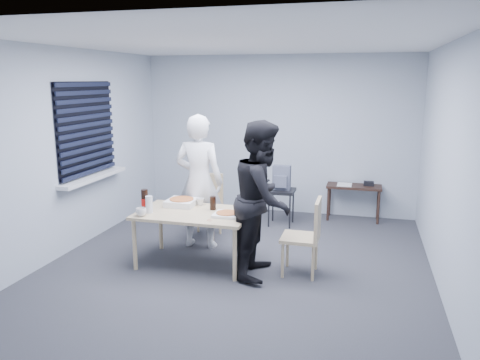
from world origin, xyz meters
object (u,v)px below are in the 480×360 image
(backpack, at_px, (282,178))
(chair_far, at_px, (207,200))
(stool, at_px, (281,196))
(soda_bottle, at_px, (145,201))
(side_table, at_px, (354,190))
(dining_table, at_px, (194,217))
(chair_right, at_px, (308,232))
(person_black, at_px, (263,199))
(mug_a, at_px, (141,212))
(person_white, at_px, (199,182))
(mug_b, at_px, (200,202))

(backpack, bearing_deg, chair_far, -135.68)
(stool, distance_m, soda_bottle, 2.37)
(side_table, xyz_separation_m, soda_bottle, (-2.37, -2.51, 0.30))
(dining_table, xyz_separation_m, chair_right, (1.36, 0.03, -0.08))
(side_table, bearing_deg, person_black, -111.28)
(mug_a, bearing_deg, person_white, 67.79)
(chair_right, bearing_deg, mug_a, -169.49)
(dining_table, distance_m, person_white, 0.69)
(person_white, xyz_separation_m, backpack, (0.89, 1.20, -0.15))
(chair_far, xyz_separation_m, chair_right, (1.57, -1.03, 0.00))
(person_black, bearing_deg, dining_table, 85.35)
(person_white, relative_size, mug_b, 17.70)
(chair_right, height_order, soda_bottle, soda_bottle)
(chair_right, relative_size, stool, 1.60)
(chair_right, xyz_separation_m, mug_a, (-1.89, -0.35, 0.19))
(person_white, distance_m, soda_bottle, 0.86)
(person_black, distance_m, side_table, 2.65)
(chair_right, relative_size, mug_b, 8.90)
(person_white, height_order, person_black, same)
(mug_b, bearing_deg, person_white, 111.82)
(mug_b, xyz_separation_m, soda_bottle, (-0.54, -0.44, 0.08))
(chair_right, distance_m, side_table, 2.38)
(backpack, distance_m, soda_bottle, 2.34)
(stool, bearing_deg, mug_b, -116.96)
(mug_a, bearing_deg, soda_bottle, 102.70)
(soda_bottle, bearing_deg, dining_table, 13.54)
(chair_right, bearing_deg, person_black, -169.28)
(chair_far, relative_size, backpack, 2.40)
(chair_right, distance_m, mug_a, 1.93)
(dining_table, relative_size, chair_far, 1.50)
(dining_table, bearing_deg, stool, 67.82)
(side_table, distance_m, soda_bottle, 3.46)
(stool, bearing_deg, side_table, 27.59)
(dining_table, relative_size, backpack, 3.60)
(dining_table, distance_m, mug_b, 0.32)
(backpack, height_order, mug_a, backpack)
(dining_table, relative_size, soda_bottle, 4.93)
(chair_far, distance_m, person_white, 0.59)
(soda_bottle, bearing_deg, mug_b, 39.21)
(stool, xyz_separation_m, backpack, (0.00, -0.01, 0.29))
(chair_far, height_order, backpack, backpack)
(person_black, bearing_deg, mug_a, 100.43)
(chair_right, distance_m, person_white, 1.66)
(mug_a, bearing_deg, stool, 59.35)
(dining_table, xyz_separation_m, chair_far, (-0.20, 1.06, -0.08))
(chair_far, xyz_separation_m, mug_b, (0.18, -0.76, 0.19))
(person_white, height_order, backpack, person_white)
(chair_far, relative_size, chair_right, 1.00)
(chair_far, bearing_deg, stool, 38.58)
(dining_table, bearing_deg, person_white, 103.82)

